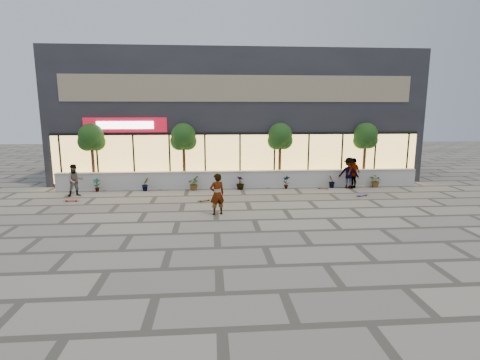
{
  "coord_description": "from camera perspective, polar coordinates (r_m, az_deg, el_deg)",
  "views": [
    {
      "loc": [
        -1.81,
        -15.49,
        4.63
      ],
      "look_at": [
        -0.42,
        2.51,
        1.3
      ],
      "focal_mm": 28.0,
      "sensor_mm": 36.0,
      "label": 1
    }
  ],
  "objects": [
    {
      "name": "skater_right_near",
      "position": [
        23.72,
        16.93,
        1.01
      ],
      "size": [
        1.15,
        0.99,
        1.86
      ],
      "primitive_type": "imported",
      "rotation": [
        0.0,
        0.0,
        3.74
      ],
      "color": "silver",
      "rests_on": "ground"
    },
    {
      "name": "skateboard_left",
      "position": [
        21.36,
        -24.34,
        -2.8
      ],
      "size": [
        0.78,
        0.21,
        0.09
      ],
      "rotation": [
        0.0,
        0.0,
        0.02
      ],
      "color": "red",
      "rests_on": "ground"
    },
    {
      "name": "skater_right_far",
      "position": [
        23.61,
        16.26,
        1.04
      ],
      "size": [
        1.37,
        1.03,
        1.88
      ],
      "primitive_type": "imported",
      "rotation": [
        0.0,
        0.0,
        2.84
      ],
      "color": "maroon",
      "rests_on": "ground"
    },
    {
      "name": "skater_left",
      "position": [
        22.44,
        -23.83,
        -0.05
      ],
      "size": [
        1.08,
        0.99,
        1.78
      ],
      "primitive_type": "imported",
      "rotation": [
        0.0,
        0.0,
        0.47
      ],
      "color": "tan",
      "rests_on": "ground"
    },
    {
      "name": "tree_east",
      "position": [
        25.23,
        18.59,
        6.17
      ],
      "size": [
        1.6,
        1.5,
        3.92
      ],
      "color": "#422A17",
      "rests_on": "ground"
    },
    {
      "name": "planter_wall",
      "position": [
        22.93,
        0.18,
        0.14
      ],
      "size": [
        22.0,
        0.42,
        1.04
      ],
      "color": "#BBB8B2",
      "rests_on": "ground"
    },
    {
      "name": "skateboard_center",
      "position": [
        19.63,
        -5.44,
        -3.02
      ],
      "size": [
        0.73,
        0.46,
        0.09
      ],
      "rotation": [
        0.0,
        0.0,
        0.43
      ],
      "color": "olive",
      "rests_on": "ground"
    },
    {
      "name": "shrub_f",
      "position": [
        23.5,
        13.78,
        -0.21
      ],
      "size": [
        0.55,
        0.57,
        0.81
      ],
      "primitive_type": "imported",
      "rotation": [
        0.0,
        0.0,
        4.1
      ],
      "color": "#103411",
      "rests_on": "ground"
    },
    {
      "name": "retail_building",
      "position": [
        28.03,
        -0.73,
        9.67
      ],
      "size": [
        24.0,
        9.17,
        8.5
      ],
      "color": "#232227",
      "rests_on": "ground"
    },
    {
      "name": "tree_midwest",
      "position": [
        23.31,
        -8.61,
        6.29
      ],
      "size": [
        1.6,
        1.5,
        3.92
      ],
      "color": "#422A17",
      "rests_on": "ground"
    },
    {
      "name": "ground",
      "position": [
        16.26,
        2.17,
        -6.09
      ],
      "size": [
        80.0,
        80.0,
        0.0
      ],
      "primitive_type": "plane",
      "color": "gray",
      "rests_on": "ground"
    },
    {
      "name": "tree_west",
      "position": [
        24.33,
        -21.71,
        5.84
      ],
      "size": [
        1.6,
        1.5,
        3.92
      ],
      "color": "#422A17",
      "rests_on": "ground"
    },
    {
      "name": "shrub_d",
      "position": [
        22.4,
        0.04,
        -0.42
      ],
      "size": [
        0.64,
        0.64,
        0.81
      ],
      "primitive_type": "imported",
      "rotation": [
        0.0,
        0.0,
        2.46
      ],
      "color": "#103411",
      "rests_on": "ground"
    },
    {
      "name": "tree_mideast",
      "position": [
        23.64,
        6.14,
        6.4
      ],
      "size": [
        1.6,
        1.5,
        3.92
      ],
      "color": "#422A17",
      "rests_on": "ground"
    },
    {
      "name": "skateboard_right_near",
      "position": [
        23.15,
        12.54,
        -1.15
      ],
      "size": [
        0.75,
        0.39,
        0.09
      ],
      "rotation": [
        0.0,
        0.0,
        -0.3
      ],
      "color": "brown",
      "rests_on": "ground"
    },
    {
      "name": "skateboard_right_far",
      "position": [
        21.78,
        18.13,
        -2.14
      ],
      "size": [
        0.8,
        0.44,
        0.09
      ],
      "rotation": [
        0.0,
        0.0,
        0.34
      ],
      "color": "#44447C",
      "rests_on": "ground"
    },
    {
      "name": "shrub_g",
      "position": [
        24.52,
        20.01,
        -0.11
      ],
      "size": [
        0.77,
        0.84,
        0.81
      ],
      "primitive_type": "imported",
      "rotation": [
        0.0,
        0.0,
        4.92
      ],
      "color": "#103411",
      "rests_on": "ground"
    },
    {
      "name": "shrub_e",
      "position": [
        22.79,
        7.08,
        -0.31
      ],
      "size": [
        0.46,
        0.35,
        0.81
      ],
      "primitive_type": "imported",
      "rotation": [
        0.0,
        0.0,
        3.28
      ],
      "color": "#103411",
      "rests_on": "ground"
    },
    {
      "name": "shrub_b",
      "position": [
        22.68,
        -14.21,
        -0.61
      ],
      "size": [
        0.57,
        0.57,
        0.81
      ],
      "primitive_type": "imported",
      "rotation": [
        0.0,
        0.0,
        0.82
      ],
      "color": "#103411",
      "rests_on": "ground"
    },
    {
      "name": "shrub_c",
      "position": [
        22.37,
        -7.13,
        -0.52
      ],
      "size": [
        0.68,
        0.77,
        0.81
      ],
      "primitive_type": "imported",
      "rotation": [
        0.0,
        0.0,
        1.64
      ],
      "color": "#103411",
      "rests_on": "ground"
    },
    {
      "name": "skater_center",
      "position": [
        16.89,
        -3.51,
        -2.16
      ],
      "size": [
        0.8,
        0.66,
        1.89
      ],
      "primitive_type": "imported",
      "rotation": [
        0.0,
        0.0,
        3.48
      ],
      "color": "silver",
      "rests_on": "ground"
    },
    {
      "name": "shrub_a",
      "position": [
        23.32,
        -21.01,
        -0.69
      ],
      "size": [
        0.43,
        0.29,
        0.81
      ],
      "primitive_type": "imported",
      "color": "#103411",
      "rests_on": "ground"
    }
  ]
}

